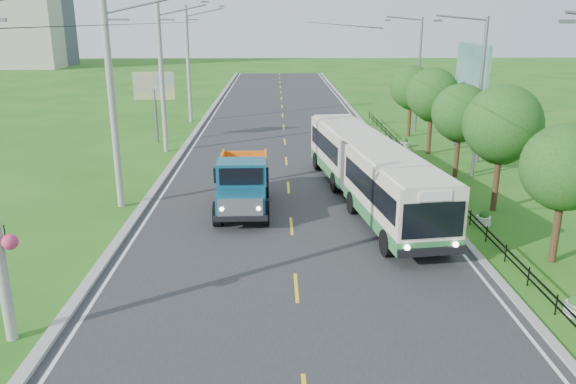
{
  "coord_description": "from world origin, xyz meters",
  "views": [
    {
      "loc": [
        -0.67,
        -17.39,
        8.81
      ],
      "look_at": [
        -0.17,
        5.03,
        1.9
      ],
      "focal_mm": 35.0,
      "sensor_mm": 36.0,
      "label": 1
    }
  ],
  "objects_px": {
    "pole_far": "(189,64)",
    "planter_near": "(484,219)",
    "planter_far": "(405,143)",
    "bus": "(369,167)",
    "pole_mid": "(162,77)",
    "tree_third": "(502,128)",
    "tree_second": "(564,171)",
    "tree_fourth": "(461,115)",
    "streetlight_far": "(417,71)",
    "pole_near": "(113,103)",
    "billboard_left": "(154,90)",
    "streetlight_mid": "(477,92)",
    "dump_truck": "(243,180)",
    "planter_front": "(575,306)",
    "planter_mid": "(435,172)",
    "tree_fifth": "(433,97)",
    "billboard_right": "(472,74)",
    "tree_back": "(412,89)"
  },
  "relations": [
    {
      "from": "pole_far",
      "to": "planter_mid",
      "type": "distance_m",
      "value": 25.85
    },
    {
      "from": "pole_far",
      "to": "planter_near",
      "type": "relative_size",
      "value": 14.93
    },
    {
      "from": "planter_front",
      "to": "planter_near",
      "type": "xyz_separation_m",
      "value": [
        0.0,
        8.0,
        0.0
      ]
    },
    {
      "from": "planter_near",
      "to": "bus",
      "type": "height_order",
      "value": "bus"
    },
    {
      "from": "pole_mid",
      "to": "tree_second",
      "type": "distance_m",
      "value": 26.2
    },
    {
      "from": "pole_near",
      "to": "tree_third",
      "type": "relative_size",
      "value": 1.67
    },
    {
      "from": "tree_second",
      "to": "tree_fourth",
      "type": "relative_size",
      "value": 0.98
    },
    {
      "from": "pole_far",
      "to": "dump_truck",
      "type": "bearing_deg",
      "value": -76.32
    },
    {
      "from": "tree_second",
      "to": "tree_fifth",
      "type": "bearing_deg",
      "value": 90.0
    },
    {
      "from": "tree_third",
      "to": "streetlight_far",
      "type": "distance_m",
      "value": 19.9
    },
    {
      "from": "tree_fifth",
      "to": "planter_mid",
      "type": "distance_m",
      "value": 7.21
    },
    {
      "from": "billboard_right",
      "to": "dump_truck",
      "type": "relative_size",
      "value": 1.15
    },
    {
      "from": "pole_near",
      "to": "streetlight_mid",
      "type": "distance_m",
      "value": 19.56
    },
    {
      "from": "planter_far",
      "to": "bus",
      "type": "distance_m",
      "value": 13.64
    },
    {
      "from": "tree_fourth",
      "to": "streetlight_mid",
      "type": "height_order",
      "value": "streetlight_mid"
    },
    {
      "from": "bus",
      "to": "billboard_right",
      "type": "bearing_deg",
      "value": 44.22
    },
    {
      "from": "streetlight_mid",
      "to": "dump_truck",
      "type": "relative_size",
      "value": 1.43
    },
    {
      "from": "tree_back",
      "to": "planter_mid",
      "type": "bearing_deg",
      "value": -95.91
    },
    {
      "from": "tree_fifth",
      "to": "billboard_right",
      "type": "bearing_deg",
      "value": -3.3
    },
    {
      "from": "billboard_left",
      "to": "streetlight_mid",
      "type": "bearing_deg",
      "value": -26.4
    },
    {
      "from": "planter_near",
      "to": "planter_far",
      "type": "height_order",
      "value": "same"
    },
    {
      "from": "pole_mid",
      "to": "pole_near",
      "type": "bearing_deg",
      "value": -90.0
    },
    {
      "from": "streetlight_far",
      "to": "planter_near",
      "type": "relative_size",
      "value": 13.54
    },
    {
      "from": "pole_mid",
      "to": "tree_third",
      "type": "bearing_deg",
      "value": -35.36
    },
    {
      "from": "streetlight_mid",
      "to": "billboard_right",
      "type": "relative_size",
      "value": 1.24
    },
    {
      "from": "planter_far",
      "to": "tree_fourth",
      "type": "bearing_deg",
      "value": -80.92
    },
    {
      "from": "streetlight_far",
      "to": "billboard_left",
      "type": "height_order",
      "value": "streetlight_far"
    },
    {
      "from": "tree_second",
      "to": "planter_far",
      "type": "distance_m",
      "value": 20.16
    },
    {
      "from": "pole_near",
      "to": "bus",
      "type": "relative_size",
      "value": 0.62
    },
    {
      "from": "tree_second",
      "to": "dump_truck",
      "type": "distance_m",
      "value": 13.76
    },
    {
      "from": "tree_fifth",
      "to": "dump_truck",
      "type": "distance_m",
      "value": 17.07
    },
    {
      "from": "planter_front",
      "to": "planter_mid",
      "type": "distance_m",
      "value": 16.0
    },
    {
      "from": "pole_far",
      "to": "streetlight_mid",
      "type": "height_order",
      "value": "pole_far"
    },
    {
      "from": "billboard_right",
      "to": "dump_truck",
      "type": "distance_m",
      "value": 19.04
    },
    {
      "from": "tree_third",
      "to": "planter_front",
      "type": "bearing_deg",
      "value": -97.06
    },
    {
      "from": "planter_front",
      "to": "billboard_right",
      "type": "distance_m",
      "value": 22.88
    },
    {
      "from": "tree_fourth",
      "to": "planter_near",
      "type": "xyz_separation_m",
      "value": [
        -1.26,
        -8.14,
        -3.3
      ]
    },
    {
      "from": "tree_fifth",
      "to": "planter_near",
      "type": "height_order",
      "value": "tree_fifth"
    },
    {
      "from": "streetlight_far",
      "to": "tree_second",
      "type": "bearing_deg",
      "value": -91.74
    },
    {
      "from": "pole_far",
      "to": "streetlight_far",
      "type": "bearing_deg",
      "value": -14.81
    },
    {
      "from": "tree_third",
      "to": "planter_far",
      "type": "distance_m",
      "value": 14.4
    },
    {
      "from": "streetlight_mid",
      "to": "billboard_left",
      "type": "bearing_deg",
      "value": 153.6
    },
    {
      "from": "billboard_left",
      "to": "bus",
      "type": "distance_m",
      "value": 19.99
    },
    {
      "from": "tree_fifth",
      "to": "tree_second",
      "type": "bearing_deg",
      "value": -90.0
    },
    {
      "from": "tree_second",
      "to": "bus",
      "type": "xyz_separation_m",
      "value": [
        -5.96,
        7.16,
        -1.66
      ]
    },
    {
      "from": "pole_mid",
      "to": "tree_second",
      "type": "xyz_separation_m",
      "value": [
        18.12,
        -18.86,
        -1.57
      ]
    },
    {
      "from": "pole_near",
      "to": "billboard_left",
      "type": "relative_size",
      "value": 1.92
    },
    {
      "from": "streetlight_mid",
      "to": "dump_truck",
      "type": "height_order",
      "value": "streetlight_mid"
    },
    {
      "from": "billboard_right",
      "to": "bus",
      "type": "height_order",
      "value": "billboard_right"
    },
    {
      "from": "pole_mid",
      "to": "planter_front",
      "type": "height_order",
      "value": "pole_mid"
    }
  ]
}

